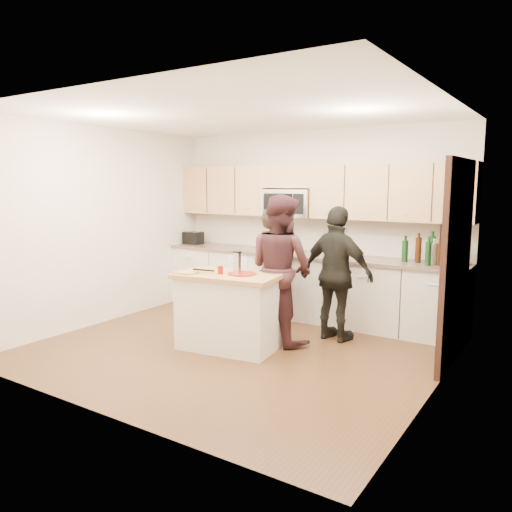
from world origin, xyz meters
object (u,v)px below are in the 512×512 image
Objects in this scene: island at (228,311)px; woman_right at (337,274)px; toaster at (193,238)px; woman_left at (273,267)px; woman_center at (281,269)px.

island is 1.41m from woman_right.
toaster is 0.19× the size of woman_left.
woman_right reaches higher than toaster.
woman_right is at bearing 38.26° from island.
woman_center reaches higher than island.
woman_right is (1.01, -0.16, 0.03)m from woman_left.
island is at bearing 73.94° from woman_center.
woman_left reaches higher than toaster.
island is 1.20m from woman_left.
woman_right reaches higher than woman_left.
toaster is at bearing -3.98° from woman_right.
woman_center is at bearing 45.43° from woman_right.
woman_center is 0.70m from woman_right.
woman_right is (0.94, 0.99, 0.38)m from island.
island is at bearing -41.09° from toaster.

